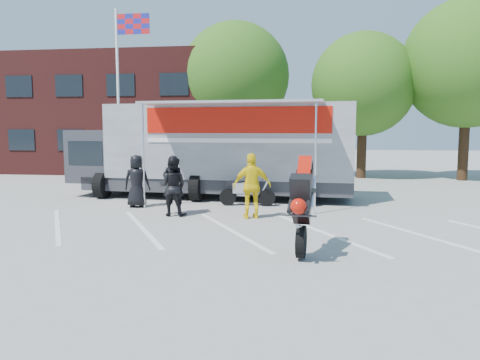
% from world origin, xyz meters
% --- Properties ---
extents(ground, '(100.00, 100.00, 0.00)m').
position_xyz_m(ground, '(0.00, 0.00, 0.00)').
color(ground, '#969692').
rests_on(ground, ground).
extents(parking_bay_lines, '(18.09, 13.33, 0.01)m').
position_xyz_m(parking_bay_lines, '(0.00, 1.00, 0.01)').
color(parking_bay_lines, white).
rests_on(parking_bay_lines, ground).
extents(office_building, '(18.00, 8.00, 7.00)m').
position_xyz_m(office_building, '(-10.00, 18.00, 3.50)').
color(office_building, '#4F1C19').
rests_on(office_building, ground).
extents(flagpole, '(1.61, 0.12, 8.00)m').
position_xyz_m(flagpole, '(-6.24, 10.00, 5.05)').
color(flagpole, white).
rests_on(flagpole, ground).
extents(tree_left, '(6.12, 6.12, 8.64)m').
position_xyz_m(tree_left, '(-2.00, 16.00, 5.57)').
color(tree_left, '#382314').
rests_on(tree_left, ground).
extents(tree_mid, '(5.44, 5.44, 7.68)m').
position_xyz_m(tree_mid, '(5.00, 15.00, 4.94)').
color(tree_mid, '#382314').
rests_on(tree_mid, ground).
extents(tree_right, '(6.46, 6.46, 9.12)m').
position_xyz_m(tree_right, '(10.00, 14.50, 5.88)').
color(tree_right, '#382314').
rests_on(tree_right, ground).
extents(transporter_truck, '(11.39, 6.05, 3.52)m').
position_xyz_m(transporter_truck, '(-1.26, 6.73, 0.00)').
color(transporter_truck, '#9A9CA3').
rests_on(transporter_truck, ground).
extents(parked_motorcycle, '(1.96, 0.70, 1.02)m').
position_xyz_m(parked_motorcycle, '(0.11, 4.96, 0.00)').
color(parked_motorcycle, '#AAAAAF').
rests_on(parked_motorcycle, ground).
extents(stunt_bike_rider, '(1.07, 1.95, 2.20)m').
position_xyz_m(stunt_bike_rider, '(2.08, -0.73, 0.00)').
color(stunt_bike_rider, black).
rests_on(stunt_bike_rider, ground).
extents(spectator_leather_a, '(0.92, 0.65, 1.76)m').
position_xyz_m(spectator_leather_a, '(-3.52, 4.19, 0.88)').
color(spectator_leather_a, black).
rests_on(spectator_leather_a, ground).
extents(spectator_leather_b, '(0.68, 0.47, 1.81)m').
position_xyz_m(spectator_leather_b, '(-1.95, 3.11, 0.91)').
color(spectator_leather_b, black).
rests_on(spectator_leather_b, ground).
extents(spectator_leather_c, '(0.89, 0.71, 1.77)m').
position_xyz_m(spectator_leather_c, '(-1.89, 2.83, 0.89)').
color(spectator_leather_c, black).
rests_on(spectator_leather_c, ground).
extents(spectator_hivis, '(1.20, 0.75, 1.91)m').
position_xyz_m(spectator_hivis, '(0.53, 2.74, 0.96)').
color(spectator_hivis, yellow).
rests_on(spectator_hivis, ground).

